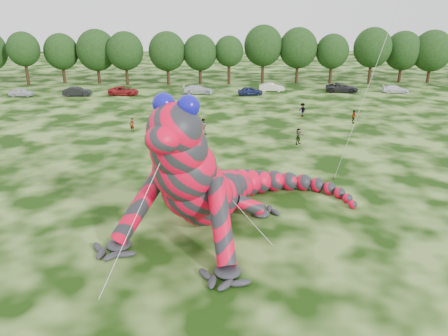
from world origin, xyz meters
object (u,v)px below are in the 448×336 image
inflatable_gecko (212,153)px  tree_3 (25,59)px  tree_12 (332,59)px  spectator_3 (354,117)px  tree_11 (298,56)px  tree_4 (62,59)px  car_1 (77,92)px  spectator_0 (132,125)px  tree_5 (97,57)px  tree_8 (200,60)px  car_6 (342,88)px  tree_13 (372,56)px  tree_6 (126,58)px  spectator_2 (302,110)px  spectator_1 (203,127)px  tree_15 (431,57)px  tree_7 (167,58)px  car_3 (198,90)px  car_4 (250,91)px  tree_10 (263,54)px  car_2 (124,91)px  tree_14 (402,57)px  car_0 (21,92)px  spectator_5 (298,136)px  car_5 (272,87)px  tree_9 (229,60)px

inflatable_gecko → tree_3: bearing=146.5°
tree_12 → spectator_3: size_ratio=5.41×
tree_11 → tree_4: bearing=179.3°
car_1 → spectator_0: bearing=-154.0°
tree_5 → tree_8: tree_5 is taller
spectator_0 → car_6: bearing=64.7°
tree_3 → tree_13: size_ratio=0.93×
tree_6 → tree_13: 44.69m
tree_6 → spectator_2: (27.44, -24.88, -3.86)m
tree_4 → spectator_1: bearing=-52.8°
tree_3 → tree_15: size_ratio=0.98×
tree_7 → tree_15: 48.56m
tree_5 → spectator_0: 36.08m
tree_5 → car_3: size_ratio=2.00×
tree_12 → tree_13: size_ratio=0.89×
car_4 → spectator_0: 26.62m
tree_10 → spectator_2: bearing=-84.7°
tree_11 → car_6: bearing=-57.5°
tree_15 → car_1: tree_15 is taller
tree_6 → car_2: (1.20, -9.72, -4.06)m
tree_5 → tree_11: tree_11 is taller
tree_14 → spectator_1: 50.76m
tree_7 → tree_10: 17.58m
car_0 → spectator_5: (39.74, -26.62, 0.20)m
spectator_0 → spectator_5: 18.89m
tree_14 → spectator_0: tree_14 is taller
tree_3 → car_5: size_ratio=2.23×
car_4 → spectator_3: bearing=-156.4°
spectator_5 → tree_9: bearing=57.7°
tree_7 → spectator_0: 32.38m
tree_5 → car_1: size_ratio=2.19×
inflatable_gecko → tree_15: tree_15 is taller
tree_7 → car_3: 11.39m
tree_6 → car_3: tree_6 is taller
tree_10 → tree_15: 31.09m
tree_6 → tree_15: tree_15 is taller
tree_15 → spectator_3: 37.70m
car_4 → spectator_0: spectator_0 is taller
tree_6 → tree_13: size_ratio=0.94×
tree_5 → tree_7: (13.04, -1.63, -0.16)m
tree_14 → spectator_0: (-44.52, -34.05, -3.87)m
tree_9 → spectator_3: size_ratio=5.23×
car_4 → inflatable_gecko: bearing=164.1°
tree_6 → spectator_0: size_ratio=5.70×
tree_8 → tree_9: tree_8 is taller
car_3 → spectator_3: (19.87, -19.69, 0.12)m
tree_4 → spectator_3: 54.66m
inflatable_gecko → tree_9: bearing=111.4°
tree_4 → tree_10: (37.04, -0.13, 0.72)m
tree_7 → spectator_0: bearing=-91.7°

